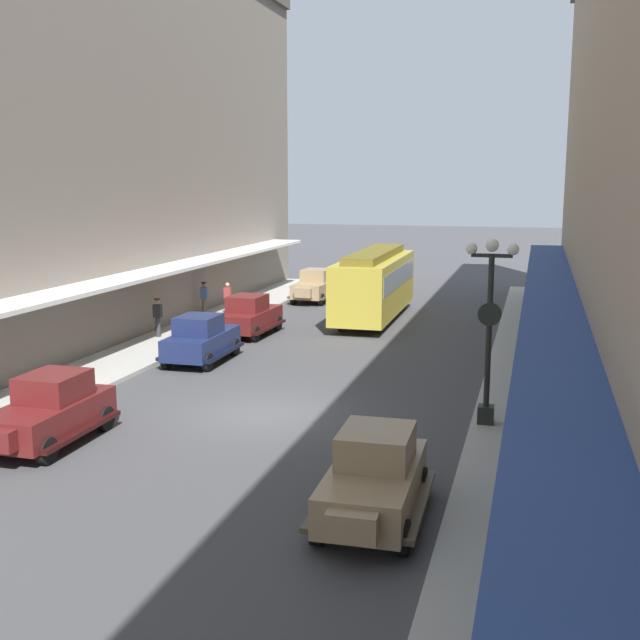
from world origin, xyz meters
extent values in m
plane|color=#424244|center=(0.00, 0.00, 0.00)|extent=(200.00, 200.00, 0.00)
cube|color=#A8A59E|center=(-7.50, 0.00, 0.07)|extent=(3.00, 60.00, 0.15)
cube|color=#A8A59E|center=(7.50, 0.00, 0.07)|extent=(3.00, 60.00, 0.15)
cube|color=white|center=(-8.10, 0.00, 3.00)|extent=(1.80, 54.00, 0.16)
cube|color=navy|center=(8.10, 0.00, 3.00)|extent=(1.80, 54.00, 0.16)
cube|color=#997F5B|center=(4.59, -6.35, 0.74)|extent=(1.79, 3.94, 0.80)
cube|color=#997F5B|center=(4.59, -6.10, 1.49)|extent=(1.48, 1.73, 0.70)
cube|color=#8C9EA8|center=(4.59, -6.10, 1.49)|extent=(1.41, 1.70, 0.42)
cube|color=#997F5B|center=(4.64, -8.48, 0.79)|extent=(0.94, 0.38, 0.52)
cube|color=#4C3F2D|center=(5.54, -6.33, 0.42)|extent=(0.32, 3.51, 0.12)
cube|color=#4C3F2D|center=(3.64, -6.37, 0.42)|extent=(0.32, 3.51, 0.12)
cylinder|color=black|center=(5.43, -7.70, 0.34)|extent=(0.24, 0.68, 0.68)
cylinder|color=black|center=(3.82, -7.73, 0.34)|extent=(0.24, 0.68, 0.68)
cylinder|color=black|center=(5.37, -4.97, 0.34)|extent=(0.24, 0.68, 0.68)
cylinder|color=black|center=(3.76, -5.00, 0.34)|extent=(0.24, 0.68, 0.68)
cube|color=#997F5B|center=(-4.64, 21.43, 0.74)|extent=(1.79, 3.94, 0.80)
cube|color=#997F5B|center=(-4.64, 21.68, 1.49)|extent=(1.48, 1.73, 0.70)
cube|color=#8C9EA8|center=(-4.64, 21.68, 1.49)|extent=(1.41, 1.70, 0.42)
cube|color=#997F5B|center=(-4.69, 19.30, 0.79)|extent=(0.94, 0.38, 0.52)
cube|color=#4C3F2D|center=(-3.69, 21.41, 0.42)|extent=(0.32, 3.51, 0.12)
cube|color=#4C3F2D|center=(-5.59, 21.46, 0.42)|extent=(0.32, 3.51, 0.12)
cylinder|color=black|center=(-3.87, 20.05, 0.34)|extent=(0.24, 0.68, 0.68)
cylinder|color=black|center=(-5.48, 20.09, 0.34)|extent=(0.24, 0.68, 0.68)
cylinder|color=black|center=(-3.80, 22.78, 0.34)|extent=(0.24, 0.68, 0.68)
cylinder|color=black|center=(-5.42, 22.82, 0.34)|extent=(0.24, 0.68, 0.68)
cube|color=#591919|center=(-4.55, -4.06, 0.74)|extent=(1.74, 3.92, 0.80)
cube|color=#591919|center=(-4.56, -3.81, 1.49)|extent=(1.46, 1.72, 0.70)
cube|color=#8C9EA8|center=(-4.56, -3.81, 1.49)|extent=(1.39, 1.68, 0.42)
cube|color=black|center=(-3.60, -4.05, 0.42)|extent=(0.28, 3.51, 0.12)
cube|color=black|center=(-5.50, -4.07, 0.42)|extent=(0.28, 3.51, 0.12)
cylinder|color=black|center=(-3.73, -5.41, 0.34)|extent=(0.23, 0.68, 0.68)
cylinder|color=black|center=(-3.76, -2.68, 0.34)|extent=(0.23, 0.68, 0.68)
cylinder|color=black|center=(-5.38, -2.70, 0.34)|extent=(0.23, 0.68, 0.68)
cube|color=#591919|center=(-4.71, 11.13, 0.74)|extent=(1.83, 3.95, 0.80)
cube|color=#591919|center=(-4.72, 10.88, 1.49)|extent=(1.50, 1.75, 0.70)
cube|color=#8C9EA8|center=(-4.72, 10.88, 1.49)|extent=(1.42, 1.71, 0.42)
cube|color=#591919|center=(-4.64, 13.26, 0.79)|extent=(0.95, 0.39, 0.52)
cube|color=black|center=(-5.66, 11.16, 0.42)|extent=(0.36, 3.52, 0.12)
cube|color=black|center=(-3.76, 11.10, 0.42)|extent=(0.36, 3.52, 0.12)
cylinder|color=black|center=(-5.47, 12.52, 0.34)|extent=(0.24, 0.69, 0.68)
cylinder|color=black|center=(-3.86, 12.47, 0.34)|extent=(0.24, 0.69, 0.68)
cylinder|color=black|center=(-5.56, 9.79, 0.34)|extent=(0.24, 0.69, 0.68)
cylinder|color=black|center=(-3.95, 9.74, 0.34)|extent=(0.24, 0.69, 0.68)
cube|color=#19234C|center=(-4.62, 5.71, 0.74)|extent=(1.76, 3.93, 0.80)
cube|color=#19234C|center=(-4.61, 5.46, 1.49)|extent=(1.47, 1.72, 0.70)
cube|color=#8C9EA8|center=(-4.61, 5.46, 1.49)|extent=(1.39, 1.69, 0.42)
cube|color=#19234C|center=(-4.65, 7.84, 0.79)|extent=(0.94, 0.38, 0.52)
cube|color=black|center=(-5.57, 5.69, 0.42)|extent=(0.30, 3.51, 0.12)
cube|color=black|center=(-3.67, 5.72, 0.42)|extent=(0.30, 3.51, 0.12)
cylinder|color=black|center=(-5.45, 7.06, 0.34)|extent=(0.23, 0.68, 0.68)
cylinder|color=black|center=(-3.83, 7.08, 0.34)|extent=(0.23, 0.68, 0.68)
cylinder|color=black|center=(-5.40, 4.33, 0.34)|extent=(0.23, 0.68, 0.68)
cylinder|color=black|center=(-3.79, 4.35, 0.34)|extent=(0.23, 0.68, 0.68)
cube|color=gold|center=(-0.13, 16.48, 1.75)|extent=(2.62, 9.63, 2.70)
cube|color=brown|center=(-0.13, 16.48, 3.28)|extent=(1.61, 8.66, 0.36)
cube|color=#8C9EA8|center=(-0.13, 16.48, 2.22)|extent=(2.64, 8.86, 0.95)
cube|color=black|center=(-0.17, 19.36, 0.20)|extent=(2.01, 1.23, 0.40)
cube|color=black|center=(-0.09, 13.60, 0.20)|extent=(2.01, 1.23, 0.40)
cube|color=black|center=(6.40, 0.35, 0.40)|extent=(0.44, 0.44, 0.50)
cylinder|color=black|center=(6.40, 0.35, 2.75)|extent=(0.16, 0.16, 4.20)
cube|color=black|center=(6.40, 0.35, 4.85)|extent=(1.10, 0.10, 0.10)
sphere|color=white|center=(5.85, 0.35, 5.03)|extent=(0.32, 0.32, 0.32)
sphere|color=white|center=(6.95, 0.35, 5.03)|extent=(0.32, 0.32, 0.32)
sphere|color=white|center=(6.40, 0.35, 5.13)|extent=(0.36, 0.36, 0.36)
cylinder|color=black|center=(6.40, 0.35, 3.25)|extent=(0.64, 0.18, 0.64)
cylinder|color=silver|center=(6.40, 0.45, 3.25)|extent=(0.56, 0.02, 0.56)
cylinder|color=#B21E19|center=(-6.35, -1.58, 0.50)|extent=(0.24, 0.24, 0.70)
sphere|color=#B21E19|center=(-6.35, -1.58, 0.87)|extent=(0.20, 0.20, 0.20)
cylinder|color=#4C4238|center=(8.54, 14.45, 0.57)|extent=(0.24, 0.24, 0.85)
cube|color=#3F598C|center=(8.54, 14.45, 1.28)|extent=(0.36, 0.22, 0.56)
sphere|color=brown|center=(8.54, 14.45, 1.68)|extent=(0.22, 0.22, 0.22)
cylinder|color=black|center=(8.54, 14.45, 1.80)|extent=(0.28, 0.28, 0.04)
cylinder|color=slate|center=(-7.40, 15.09, 0.57)|extent=(0.24, 0.24, 0.85)
cube|color=maroon|center=(-7.40, 15.09, 1.28)|extent=(0.36, 0.22, 0.56)
sphere|color=tan|center=(-7.40, 15.09, 1.68)|extent=(0.22, 0.22, 0.22)
cylinder|color=slate|center=(8.15, 16.16, 0.57)|extent=(0.24, 0.24, 0.85)
cube|color=maroon|center=(8.15, 16.16, 1.28)|extent=(0.36, 0.22, 0.56)
sphere|color=brown|center=(8.15, 16.16, 1.68)|extent=(0.22, 0.22, 0.22)
cylinder|color=#4C4238|center=(-8.51, 14.68, 0.57)|extent=(0.24, 0.24, 0.85)
cube|color=#3F598C|center=(-8.51, 14.68, 1.28)|extent=(0.36, 0.22, 0.56)
sphere|color=#9E7051|center=(-8.51, 14.68, 1.68)|extent=(0.22, 0.22, 0.22)
cylinder|color=black|center=(-8.51, 14.68, 1.80)|extent=(0.28, 0.28, 0.04)
cylinder|color=#2D2D33|center=(8.12, 18.41, 0.57)|extent=(0.24, 0.24, 0.85)
cube|color=#3F598C|center=(8.12, 18.41, 1.28)|extent=(0.36, 0.22, 0.56)
sphere|color=brown|center=(8.12, 18.41, 1.68)|extent=(0.22, 0.22, 0.22)
cylinder|color=black|center=(8.12, 18.41, 1.80)|extent=(0.28, 0.28, 0.04)
cylinder|color=#2D2D33|center=(-8.17, 9.03, 0.57)|extent=(0.24, 0.24, 0.85)
cube|color=#26262D|center=(-8.17, 9.03, 1.28)|extent=(0.36, 0.22, 0.56)
sphere|color=tan|center=(-8.17, 9.03, 1.68)|extent=(0.22, 0.22, 0.22)
cylinder|color=black|center=(-8.17, 9.03, 1.80)|extent=(0.28, 0.28, 0.04)
camera|label=1|loc=(7.58, -21.02, 6.83)|focal=43.62mm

